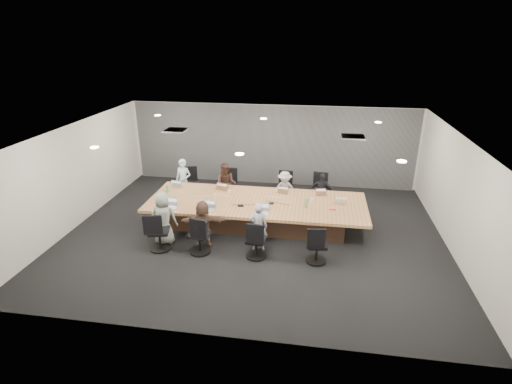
# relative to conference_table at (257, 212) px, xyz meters

# --- Properties ---
(floor) EXTENTS (10.00, 8.00, 0.00)m
(floor) POSITION_rel_conference_table_xyz_m (0.00, -0.50, -0.40)
(floor) COLOR black
(floor) RESTS_ON ground
(ceiling) EXTENTS (10.00, 8.00, 0.00)m
(ceiling) POSITION_rel_conference_table_xyz_m (0.00, -0.50, 2.40)
(ceiling) COLOR white
(ceiling) RESTS_ON wall_back
(wall_back) EXTENTS (10.00, 0.00, 2.80)m
(wall_back) POSITION_rel_conference_table_xyz_m (0.00, 3.50, 1.00)
(wall_back) COLOR beige
(wall_back) RESTS_ON ground
(wall_front) EXTENTS (10.00, 0.00, 2.80)m
(wall_front) POSITION_rel_conference_table_xyz_m (0.00, -4.50, 1.00)
(wall_front) COLOR beige
(wall_front) RESTS_ON ground
(wall_left) EXTENTS (0.00, 8.00, 2.80)m
(wall_left) POSITION_rel_conference_table_xyz_m (-5.00, -0.50, 1.00)
(wall_left) COLOR beige
(wall_left) RESTS_ON ground
(wall_right) EXTENTS (0.00, 8.00, 2.80)m
(wall_right) POSITION_rel_conference_table_xyz_m (5.00, -0.50, 1.00)
(wall_right) COLOR beige
(wall_right) RESTS_ON ground
(curtain) EXTENTS (9.80, 0.04, 2.80)m
(curtain) POSITION_rel_conference_table_xyz_m (0.00, 3.42, 1.00)
(curtain) COLOR slate
(curtain) RESTS_ON ground
(conference_table) EXTENTS (6.00, 2.20, 0.74)m
(conference_table) POSITION_rel_conference_table_xyz_m (0.00, 0.00, 0.00)
(conference_table) COLOR #4E3324
(conference_table) RESTS_ON ground
(chair_0) EXTENTS (0.67, 0.67, 0.78)m
(chair_0) POSITION_rel_conference_table_xyz_m (-2.56, 1.70, -0.01)
(chair_0) COLOR black
(chair_0) RESTS_ON ground
(chair_1) EXTENTS (0.61, 0.61, 0.82)m
(chair_1) POSITION_rel_conference_table_xyz_m (-1.17, 1.70, 0.01)
(chair_1) COLOR black
(chair_1) RESTS_ON ground
(chair_2) EXTENTS (0.60, 0.60, 0.83)m
(chair_2) POSITION_rel_conference_table_xyz_m (0.66, 1.70, 0.01)
(chair_2) COLOR black
(chair_2) RESTS_ON ground
(chair_3) EXTENTS (0.64, 0.64, 0.83)m
(chair_3) POSITION_rel_conference_table_xyz_m (1.78, 1.70, 0.02)
(chair_3) COLOR black
(chair_3) RESTS_ON ground
(chair_4) EXTENTS (0.68, 0.68, 0.84)m
(chair_4) POSITION_rel_conference_table_xyz_m (-2.19, -1.70, 0.02)
(chair_4) COLOR black
(chair_4) RESTS_ON ground
(chair_5) EXTENTS (0.66, 0.66, 0.82)m
(chair_5) POSITION_rel_conference_table_xyz_m (-1.15, -1.70, 0.01)
(chair_5) COLOR black
(chair_5) RESTS_ON ground
(chair_6) EXTENTS (0.56, 0.56, 0.78)m
(chair_6) POSITION_rel_conference_table_xyz_m (0.25, -1.70, -0.01)
(chair_6) COLOR black
(chair_6) RESTS_ON ground
(chair_7) EXTENTS (0.58, 0.58, 0.77)m
(chair_7) POSITION_rel_conference_table_xyz_m (1.70, -1.70, -0.02)
(chair_7) COLOR black
(chair_7) RESTS_ON ground
(person_0) EXTENTS (0.54, 0.38, 1.40)m
(person_0) POSITION_rel_conference_table_xyz_m (-2.56, 1.35, 0.30)
(person_0) COLOR silver
(person_0) RESTS_ON ground
(laptop_0) EXTENTS (0.36, 0.28, 0.02)m
(laptop_0) POSITION_rel_conference_table_xyz_m (-2.56, 0.80, 0.35)
(laptop_0) COLOR #B2B2B7
(laptop_0) RESTS_ON conference_table
(person_1) EXTENTS (0.67, 0.54, 1.33)m
(person_1) POSITION_rel_conference_table_xyz_m (-1.17, 1.35, 0.26)
(person_1) COLOR #3F2821
(person_1) RESTS_ON ground
(laptop_1) EXTENTS (0.41, 0.33, 0.02)m
(laptop_1) POSITION_rel_conference_table_xyz_m (-1.17, 0.80, 0.35)
(laptop_1) COLOR #8C6647
(laptop_1) RESTS_ON conference_table
(person_2) EXTENTS (0.79, 0.49, 1.17)m
(person_2) POSITION_rel_conference_table_xyz_m (0.66, 1.35, 0.19)
(person_2) COLOR #A7A7A7
(person_2) RESTS_ON ground
(laptop_2) EXTENTS (0.33, 0.24, 0.02)m
(laptop_2) POSITION_rel_conference_table_xyz_m (0.66, 0.80, 0.35)
(laptop_2) COLOR #8C6647
(laptop_2) RESTS_ON conference_table
(person_3) EXTENTS (0.74, 0.44, 1.18)m
(person_3) POSITION_rel_conference_table_xyz_m (1.78, 1.35, 0.19)
(person_3) COLOR black
(person_3) RESTS_ON ground
(laptop_3) EXTENTS (0.32, 0.25, 0.02)m
(laptop_3) POSITION_rel_conference_table_xyz_m (1.78, 0.80, 0.35)
(laptop_3) COLOR #8C6647
(laptop_3) RESTS_ON conference_table
(person_4) EXTENTS (0.71, 0.50, 1.39)m
(person_4) POSITION_rel_conference_table_xyz_m (-2.19, -1.35, 0.30)
(person_4) COLOR gray
(person_4) RESTS_ON ground
(laptop_4) EXTENTS (0.33, 0.24, 0.02)m
(laptop_4) POSITION_rel_conference_table_xyz_m (-2.19, -0.80, 0.35)
(laptop_4) COLOR #B2B2B7
(laptop_4) RESTS_ON conference_table
(person_5) EXTENTS (1.19, 0.58, 1.23)m
(person_5) POSITION_rel_conference_table_xyz_m (-1.15, -1.35, 0.21)
(person_5) COLOR brown
(person_5) RESTS_ON ground
(laptop_5) EXTENTS (0.33, 0.24, 0.02)m
(laptop_5) POSITION_rel_conference_table_xyz_m (-1.15, -0.80, 0.35)
(laptop_5) COLOR #B2B2B7
(laptop_5) RESTS_ON conference_table
(person_6) EXTENTS (0.51, 0.38, 1.27)m
(person_6) POSITION_rel_conference_table_xyz_m (0.25, -1.35, 0.23)
(person_6) COLOR #A3A5BB
(person_6) RESTS_ON ground
(laptop_6) EXTENTS (0.36, 0.26, 0.02)m
(laptop_6) POSITION_rel_conference_table_xyz_m (0.25, -0.80, 0.35)
(laptop_6) COLOR #B2B2B7
(laptop_6) RESTS_ON conference_table
(bottle_green_left) EXTENTS (0.08, 0.08, 0.24)m
(bottle_green_left) POSITION_rel_conference_table_xyz_m (-2.65, 0.21, 0.46)
(bottle_green_left) COLOR #5BA55A
(bottle_green_left) RESTS_ON conference_table
(bottle_green_right) EXTENTS (0.08, 0.08, 0.26)m
(bottle_green_right) POSITION_rel_conference_table_xyz_m (1.37, -0.24, 0.47)
(bottle_green_right) COLOR #5BA55A
(bottle_green_right) RESTS_ON conference_table
(bottle_clear) EXTENTS (0.07, 0.07, 0.20)m
(bottle_clear) POSITION_rel_conference_table_xyz_m (-1.15, -0.13, 0.44)
(bottle_clear) COLOR silver
(bottle_clear) RESTS_ON conference_table
(cup_white_far) EXTENTS (0.10, 0.10, 0.11)m
(cup_white_far) POSITION_rel_conference_table_xyz_m (-0.87, 0.41, 0.39)
(cup_white_far) COLOR white
(cup_white_far) RESTS_ON conference_table
(cup_white_near) EXTENTS (0.10, 0.10, 0.11)m
(cup_white_near) POSITION_rel_conference_table_xyz_m (1.52, 0.18, 0.39)
(cup_white_near) COLOR white
(cup_white_near) RESTS_ON conference_table
(mug_brown) EXTENTS (0.09, 0.09, 0.10)m
(mug_brown) POSITION_rel_conference_table_xyz_m (-2.65, -0.08, 0.39)
(mug_brown) COLOR brown
(mug_brown) RESTS_ON conference_table
(mic_left) EXTENTS (0.17, 0.13, 0.03)m
(mic_left) POSITION_rel_conference_table_xyz_m (-0.37, -0.40, 0.35)
(mic_left) COLOR black
(mic_left) RESTS_ON conference_table
(mic_right) EXTENTS (0.16, 0.13, 0.03)m
(mic_right) POSITION_rel_conference_table_xyz_m (0.42, -0.12, 0.35)
(mic_right) COLOR black
(mic_right) RESTS_ON conference_table
(stapler) EXTENTS (0.18, 0.10, 0.06)m
(stapler) POSITION_rel_conference_table_xyz_m (0.23, -0.29, 0.37)
(stapler) COLOR black
(stapler) RESTS_ON conference_table
(canvas_bag) EXTENTS (0.28, 0.18, 0.15)m
(canvas_bag) POSITION_rel_conference_table_xyz_m (2.30, 0.21, 0.41)
(canvas_bag) COLOR #BBA58E
(canvas_bag) RESTS_ON conference_table
(snack_packet) EXTENTS (0.18, 0.12, 0.04)m
(snack_packet) POSITION_rel_conference_table_xyz_m (2.07, -0.25, 0.36)
(snack_packet) COLOR #F1503C
(snack_packet) RESTS_ON conference_table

